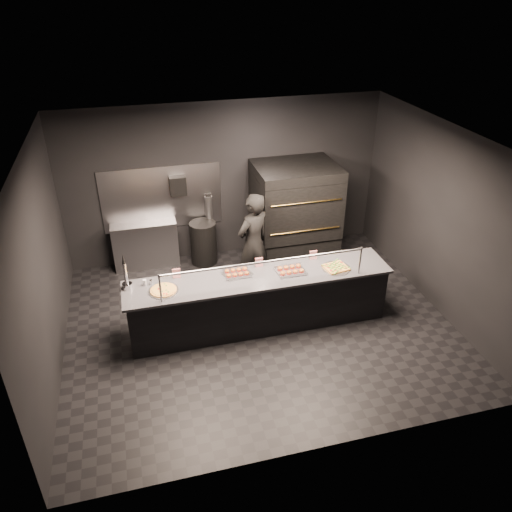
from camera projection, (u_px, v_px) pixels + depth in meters
name	position (u px, v px, depth m)	size (l,w,h in m)	color
room	(257.00, 241.00, 7.33)	(6.04, 6.00, 3.00)	black
service_counter	(259.00, 301.00, 7.81)	(4.10, 0.78, 1.37)	black
pizza_oven	(295.00, 213.00, 9.41)	(1.50, 1.23, 1.91)	black
prep_shelf	(146.00, 245.00, 9.41)	(1.20, 0.35, 0.90)	#99999E
towel_dispenser	(178.00, 186.00, 9.07)	(0.30, 0.20, 0.35)	black
fire_extinguisher	(209.00, 207.00, 9.45)	(0.14, 0.14, 0.51)	#B2B2B7
beer_tap	(126.00, 279.00, 7.21)	(0.15, 0.21, 0.57)	silver
round_pizza	(164.00, 290.00, 7.22)	(0.44, 0.44, 0.03)	silver
slider_tray_a	(237.00, 273.00, 7.62)	(0.47, 0.40, 0.06)	silver
slider_tray_b	(291.00, 270.00, 7.68)	(0.46, 0.36, 0.07)	silver
square_pizza	(336.00, 268.00, 7.76)	(0.44, 0.44, 0.05)	silver
condiment_jar	(147.00, 282.00, 7.35)	(0.14, 0.05, 0.09)	silver
tent_cards	(251.00, 263.00, 7.77)	(2.31, 0.04, 0.15)	white
trash_bin	(204.00, 243.00, 9.55)	(0.50, 0.50, 0.84)	black
worker	(253.00, 243.00, 8.50)	(0.66, 0.44, 1.82)	black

